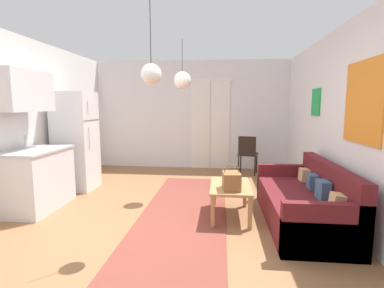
# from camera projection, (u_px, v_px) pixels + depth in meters

# --- Properties ---
(ground_plane) EXTENTS (5.24, 8.06, 0.10)m
(ground_plane) POSITION_uv_depth(u_px,v_px,m) (159.00, 236.00, 3.53)
(ground_plane) COLOR #8E603D
(wall_back) EXTENTS (4.84, 0.13, 2.60)m
(wall_back) POSITION_uv_depth(u_px,v_px,m) (192.00, 115.00, 7.07)
(wall_back) COLOR silver
(wall_back) RESTS_ON ground_plane
(wall_right) EXTENTS (0.12, 7.66, 2.60)m
(wall_right) POSITION_uv_depth(u_px,v_px,m) (372.00, 127.00, 3.12)
(wall_right) COLOR silver
(wall_right) RESTS_ON ground_plane
(area_rug) EXTENTS (1.19, 3.76, 0.01)m
(area_rug) POSITION_uv_depth(u_px,v_px,m) (184.00, 211.00, 4.20)
(area_rug) COLOR brown
(area_rug) RESTS_ON ground_plane
(couch) EXTENTS (0.86, 1.96, 0.80)m
(couch) POSITION_uv_depth(u_px,v_px,m) (307.00, 204.00, 3.77)
(couch) COLOR #5B191E
(couch) RESTS_ON ground_plane
(coffee_table) EXTENTS (0.55, 0.90, 0.45)m
(coffee_table) POSITION_uv_depth(u_px,v_px,m) (230.00, 189.00, 3.99)
(coffee_table) COLOR #B27F4C
(coffee_table) RESTS_ON ground_plane
(bamboo_vase) EXTENTS (0.07, 0.07, 0.43)m
(bamboo_vase) POSITION_uv_depth(u_px,v_px,m) (238.00, 174.00, 4.12)
(bamboo_vase) COLOR #2D2D33
(bamboo_vase) RESTS_ON coffee_table
(handbag) EXTENTS (0.24, 0.31, 0.34)m
(handbag) POSITION_uv_depth(u_px,v_px,m) (231.00, 181.00, 3.76)
(handbag) COLOR brown
(handbag) RESTS_ON coffee_table
(refrigerator) EXTENTS (0.67, 0.64, 1.78)m
(refrigerator) POSITION_uv_depth(u_px,v_px,m) (76.00, 141.00, 5.29)
(refrigerator) COLOR white
(refrigerator) RESTS_ON ground_plane
(kitchen_counter) EXTENTS (0.59, 1.09, 2.04)m
(kitchen_counter) POSITION_uv_depth(u_px,v_px,m) (36.00, 157.00, 4.25)
(kitchen_counter) COLOR silver
(kitchen_counter) RESTS_ON ground_plane
(accent_chair) EXTENTS (0.50, 0.48, 0.87)m
(accent_chair) POSITION_uv_depth(u_px,v_px,m) (248.00, 153.00, 6.40)
(accent_chair) COLOR black
(accent_chair) RESTS_ON ground_plane
(pendant_lamp_near) EXTENTS (0.22, 0.22, 0.85)m
(pendant_lamp_near) POSITION_uv_depth(u_px,v_px,m) (152.00, 74.00, 3.04)
(pendant_lamp_near) COLOR black
(pendant_lamp_far) EXTENTS (0.29, 0.29, 0.80)m
(pendant_lamp_far) POSITION_uv_depth(u_px,v_px,m) (182.00, 80.00, 4.76)
(pendant_lamp_far) COLOR black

